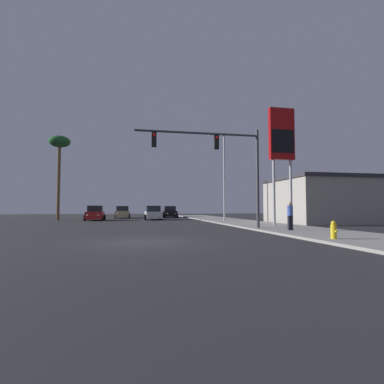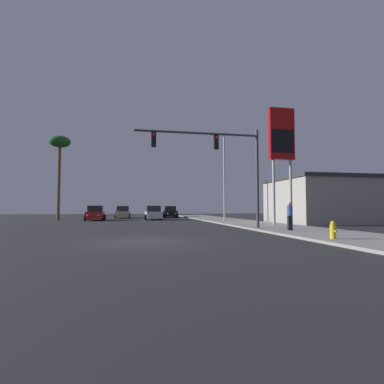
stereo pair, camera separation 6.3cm
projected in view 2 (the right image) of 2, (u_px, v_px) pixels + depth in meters
The scene contains 14 objects.
ground_plane at pixel (144, 242), 12.49m from camera, with size 120.00×120.00×0.00m, color #28282B.
sidewalk_right at pixel (259, 225), 24.09m from camera, with size 5.00×60.00×0.12m.
building_gas_station at pixel (330, 200), 28.64m from camera, with size 10.30×8.30×4.30m.
car_black at pixel (170, 212), 43.83m from camera, with size 2.04×4.33×1.68m.
car_green at pixel (152, 212), 43.02m from camera, with size 2.04×4.33×1.68m.
car_silver at pixel (153, 213), 35.97m from camera, with size 2.04×4.34×1.68m.
car_tan at pixel (123, 213), 41.78m from camera, with size 2.04×4.32×1.68m.
car_red at pixel (95, 214), 34.17m from camera, with size 2.04×4.34×1.68m.
traffic_light_mast at pixel (223, 156), 19.41m from camera, with size 8.15×0.36×6.50m.
street_lamp at pixel (223, 172), 30.78m from camera, with size 1.74×0.24×9.00m.
gas_station_sign at pixel (282, 140), 23.00m from camera, with size 2.00×0.42×9.00m.
fire_hydrant at pixel (333, 230), 12.64m from camera, with size 0.24×0.34×0.76m.
pedestrian_on_sidewalk at pixel (290, 215), 17.55m from camera, with size 0.34×0.32×1.67m.
palm_tree_mid at pixel (60, 147), 34.78m from camera, with size 2.40×2.40×9.80m.
Camera 2 is at (-0.38, -12.74, 1.43)m, focal length 28.00 mm.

